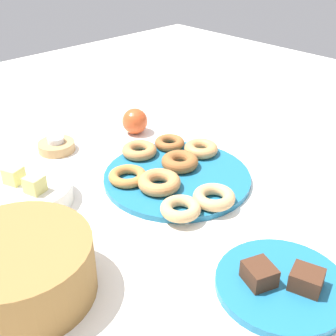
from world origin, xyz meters
name	(u,v)px	position (x,y,z in m)	size (l,w,h in m)	color
ground_plane	(177,180)	(0.00, 0.00, 0.00)	(2.40, 2.40, 0.00)	white
donut_plate	(177,177)	(0.00, 0.00, 0.01)	(0.35, 0.35, 0.01)	#1E6B93
donut_0	(180,162)	(0.02, -0.03, 0.03)	(0.09, 0.09, 0.03)	#995B2D
donut_1	(201,149)	(0.03, -0.12, 0.03)	(0.09, 0.09, 0.03)	tan
donut_2	(181,209)	(-0.12, 0.11, 0.03)	(0.08, 0.08, 0.03)	tan
donut_3	(128,176)	(0.06, 0.10, 0.03)	(0.09, 0.09, 0.02)	#BC7A3D
donut_4	(159,182)	(-0.01, 0.07, 0.03)	(0.10, 0.10, 0.03)	#C6844C
donut_5	(138,151)	(0.14, 0.00, 0.03)	(0.09, 0.09, 0.03)	#C6844C
donut_6	(214,197)	(-0.14, 0.02, 0.03)	(0.09, 0.09, 0.03)	tan
donut_7	(170,143)	(0.12, -0.09, 0.03)	(0.08, 0.08, 0.02)	#995B2D
cake_plate	(281,285)	(-0.37, 0.12, 0.01)	(0.22, 0.22, 0.02)	#1E6B93
brownie_near	(307,280)	(-0.41, 0.10, 0.03)	(0.05, 0.05, 0.03)	#472819
brownie_far	(259,274)	(-0.34, 0.15, 0.03)	(0.05, 0.05, 0.03)	#472819
candle_holder	(57,146)	(0.33, 0.13, 0.01)	(0.10, 0.10, 0.02)	tan
tealight	(56,140)	(0.33, 0.13, 0.03)	(0.04, 0.04, 0.01)	silver
basket	(19,269)	(-0.08, 0.44, 0.05)	(0.25, 0.25, 0.10)	olive
fruit_bowl	(30,194)	(0.15, 0.30, 0.02)	(0.19, 0.19, 0.04)	silver
melon_chunk_left	(35,184)	(0.12, 0.30, 0.06)	(0.04, 0.04, 0.04)	#DBD67A
melon_chunk_right	(14,175)	(0.19, 0.31, 0.06)	(0.04, 0.04, 0.04)	#DBD67A
apple	(135,121)	(0.27, -0.10, 0.04)	(0.07, 0.07, 0.07)	#CC4C23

